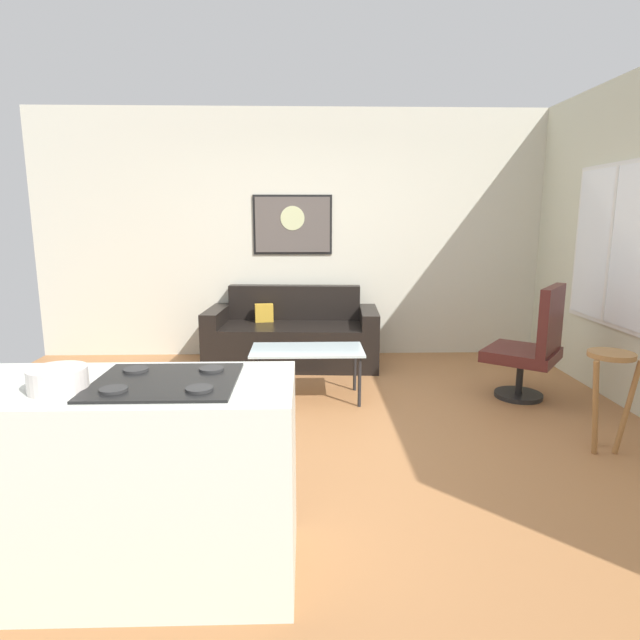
{
  "coord_description": "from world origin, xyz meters",
  "views": [
    {
      "loc": [
        -0.12,
        -3.7,
        1.6
      ],
      "look_at": [
        0.01,
        0.9,
        0.7
      ],
      "focal_mm": 29.5,
      "sensor_mm": 36.0,
      "label": 1
    }
  ],
  "objects_px": {
    "coffee_table": "(307,353)",
    "wall_painting": "(293,225)",
    "bar_stool": "(609,378)",
    "mixing_bowl": "(58,380)",
    "armchair": "(532,346)",
    "couch": "(293,338)"
  },
  "relations": [
    {
      "from": "coffee_table",
      "to": "wall_painting",
      "type": "relative_size",
      "value": 1.1
    },
    {
      "from": "bar_stool",
      "to": "mixing_bowl",
      "type": "xyz_separation_m",
      "value": [
        -3.06,
        -1.29,
        0.42
      ]
    },
    {
      "from": "mixing_bowl",
      "to": "wall_painting",
      "type": "relative_size",
      "value": 0.26
    },
    {
      "from": "armchair",
      "to": "mixing_bowl",
      "type": "xyz_separation_m",
      "value": [
        -3.0,
        -2.36,
        0.46
      ]
    },
    {
      "from": "bar_stool",
      "to": "mixing_bowl",
      "type": "distance_m",
      "value": 3.35
    },
    {
      "from": "wall_painting",
      "to": "armchair",
      "type": "bearing_deg",
      "value": -37.67
    },
    {
      "from": "mixing_bowl",
      "to": "wall_painting",
      "type": "height_order",
      "value": "wall_painting"
    },
    {
      "from": "couch",
      "to": "bar_stool",
      "type": "bearing_deg",
      "value": -46.23
    },
    {
      "from": "bar_stool",
      "to": "mixing_bowl",
      "type": "relative_size",
      "value": 3.05
    },
    {
      "from": "armchair",
      "to": "wall_painting",
      "type": "bearing_deg",
      "value": 142.33
    },
    {
      "from": "coffee_table",
      "to": "bar_stool",
      "type": "bearing_deg",
      "value": -29.17
    },
    {
      "from": "couch",
      "to": "armchair",
      "type": "xyz_separation_m",
      "value": [
        2.14,
        -1.23,
        0.2
      ]
    },
    {
      "from": "mixing_bowl",
      "to": "wall_painting",
      "type": "xyz_separation_m",
      "value": [
        0.86,
        4.01,
        0.57
      ]
    },
    {
      "from": "couch",
      "to": "wall_painting",
      "type": "height_order",
      "value": "wall_painting"
    },
    {
      "from": "mixing_bowl",
      "to": "wall_painting",
      "type": "distance_m",
      "value": 4.14
    },
    {
      "from": "armchair",
      "to": "wall_painting",
      "type": "relative_size",
      "value": 1.15
    },
    {
      "from": "mixing_bowl",
      "to": "bar_stool",
      "type": "bearing_deg",
      "value": 22.91
    },
    {
      "from": "couch",
      "to": "bar_stool",
      "type": "distance_m",
      "value": 3.19
    },
    {
      "from": "armchair",
      "to": "mixing_bowl",
      "type": "height_order",
      "value": "armchair"
    },
    {
      "from": "coffee_table",
      "to": "bar_stool",
      "type": "relative_size",
      "value": 1.4
    },
    {
      "from": "armchair",
      "to": "wall_painting",
      "type": "height_order",
      "value": "wall_painting"
    },
    {
      "from": "couch",
      "to": "wall_painting",
      "type": "distance_m",
      "value": 1.3
    }
  ]
}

